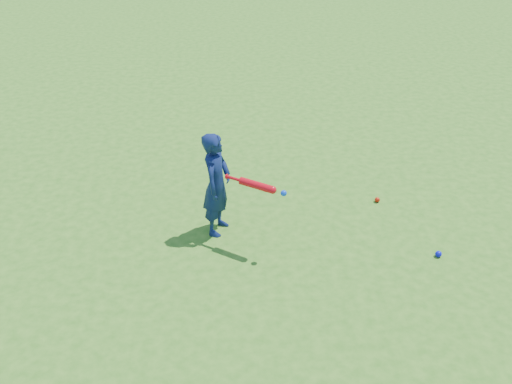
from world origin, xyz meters
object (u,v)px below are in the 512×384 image
Objects in this scene: bat_swing at (259,186)px; child at (217,184)px; ground_ball_red at (377,200)px; ground_ball_blue at (438,254)px.

child is at bearing 175.36° from bat_swing.
ground_ball_red is at bearing -55.42° from child.
bat_swing is (0.45, -0.34, 0.17)m from child.
ground_ball_blue is (0.42, -1.11, 0.00)m from ground_ball_red.
bat_swing reaches higher than ground_ball_red.
child reaches higher than ground_ball_blue.
ground_ball_blue reaches higher than ground_ball_red.
ground_ball_red is 0.91× the size of ground_ball_blue.
bat_swing is (-1.52, -0.85, 0.75)m from ground_ball_red.
bat_swing is at bearing -106.73° from child.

